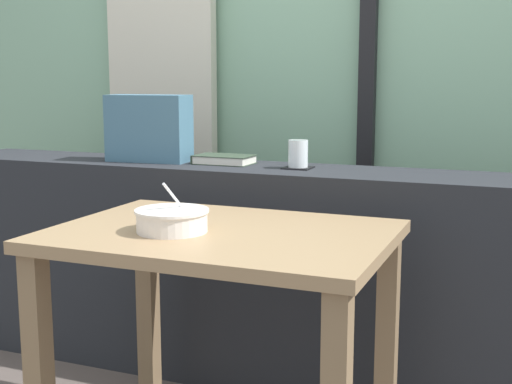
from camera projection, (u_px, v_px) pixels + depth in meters
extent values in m
cube|color=#84B293|center=(331.00, 20.00, 3.10)|extent=(4.80, 0.08, 2.80)
cube|color=beige|center=(161.00, 55.00, 3.33)|extent=(0.56, 0.06, 2.50)
cube|color=black|center=(368.00, 41.00, 2.98)|extent=(0.07, 0.05, 2.60)
cube|color=#23262B|center=(274.00, 275.00, 2.60)|extent=(2.80, 0.36, 0.82)
cube|color=#826849|center=(39.00, 374.00, 1.89)|extent=(0.06, 0.06, 0.69)
cube|color=#826849|center=(148.00, 309.00, 2.41)|extent=(0.06, 0.06, 0.69)
cube|color=#826849|center=(387.00, 344.00, 2.10)|extent=(0.06, 0.06, 0.69)
cube|color=#997A56|center=(221.00, 236.00, 1.94)|extent=(0.94, 0.68, 0.03)
cube|color=black|center=(298.00, 168.00, 2.51)|extent=(0.10, 0.10, 0.00)
cylinder|color=white|center=(298.00, 154.00, 2.50)|extent=(0.07, 0.07, 0.10)
cylinder|color=gold|center=(298.00, 157.00, 2.50)|extent=(0.06, 0.06, 0.07)
cube|color=#334233|center=(225.00, 163.00, 2.65)|extent=(0.22, 0.14, 0.00)
cube|color=silver|center=(225.00, 159.00, 2.64)|extent=(0.21, 0.13, 0.03)
cube|color=#334233|center=(225.00, 155.00, 2.64)|extent=(0.22, 0.14, 0.00)
cube|color=#334233|center=(199.00, 158.00, 2.69)|extent=(0.01, 0.14, 0.03)
cube|color=#426B84|center=(149.00, 128.00, 2.71)|extent=(0.33, 0.16, 0.26)
cylinder|color=silver|center=(172.00, 221.00, 1.91)|extent=(0.20, 0.20, 0.06)
cylinder|color=silver|center=(172.00, 211.00, 1.90)|extent=(0.21, 0.21, 0.01)
cylinder|color=tan|center=(172.00, 222.00, 1.91)|extent=(0.17, 0.17, 0.05)
cylinder|color=silver|center=(177.00, 201.00, 1.92)|extent=(0.02, 0.13, 0.12)
ellipsoid|color=silver|center=(181.00, 214.00, 1.95)|extent=(0.03, 0.05, 0.01)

